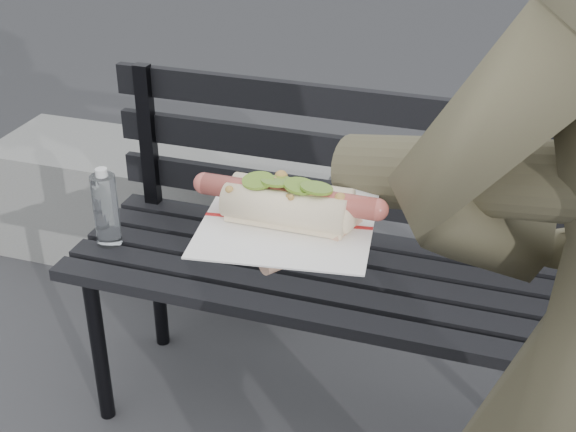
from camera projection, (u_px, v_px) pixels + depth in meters
The scene contains 3 objects.
park_bench at pixel (370, 246), 1.96m from camera, with size 1.50×0.44×0.88m.
concrete_block at pixel (164, 206), 2.83m from camera, with size 1.20×0.40×0.40m, color slate.
held_hotdog at pixel (480, 191), 0.87m from camera, with size 0.64×0.31×0.20m.
Camera 1 is at (0.35, -0.65, 1.53)m, focal length 50.00 mm.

